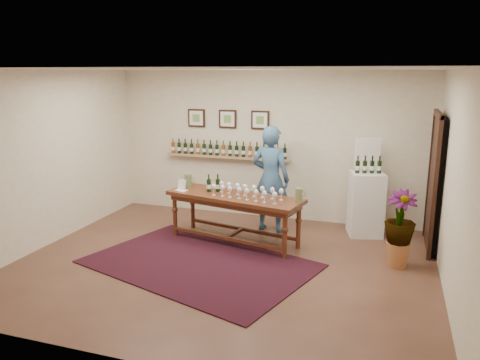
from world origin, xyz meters
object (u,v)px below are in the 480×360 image
(display_pedestal, at_px, (366,204))
(person, at_px, (271,179))
(potted_plant, at_px, (400,229))
(tasting_table, at_px, (234,202))

(display_pedestal, bearing_deg, person, -169.22)
(potted_plant, bearing_deg, person, 156.03)
(person, bearing_deg, potted_plant, 165.03)
(potted_plant, relative_size, person, 0.52)
(tasting_table, xyz_separation_m, person, (0.41, 0.75, 0.26))
(tasting_table, distance_m, person, 0.89)
(person, bearing_deg, tasting_table, 70.07)
(display_pedestal, height_order, person, person)
(display_pedestal, xyz_separation_m, potted_plant, (0.55, -1.27, 0.02))
(potted_plant, bearing_deg, tasting_table, 175.34)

